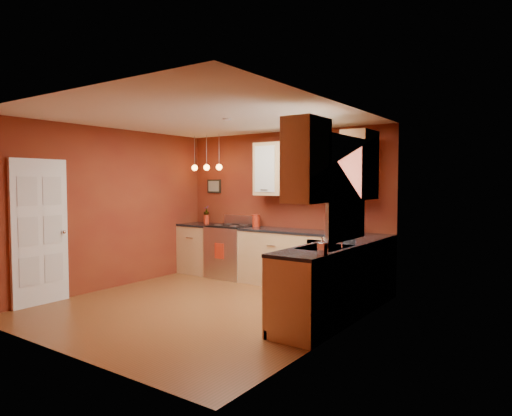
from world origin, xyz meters
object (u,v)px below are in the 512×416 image
Objects in this scene: gas_range at (231,251)px; red_canister at (256,220)px; coffee_maker at (348,226)px; soap_pump at (323,246)px; sink at (325,249)px.

gas_range is 0.75m from red_canister.
red_canister is 1.80m from coffee_maker.
coffee_maker reaches higher than gas_range.
red_canister is at bearing 14.49° from gas_range.
gas_range is 3.57m from soap_pump.
gas_range is 5.79× the size of soap_pump.
sink is 3.24× the size of red_canister.
red_canister is at bearing 137.85° from soap_pump.
soap_pump is (0.25, -0.55, 0.12)m from sink.
sink is 1.55m from coffee_maker.
coffee_maker is at bearing 103.49° from sink.
sink is 3.65× the size of soap_pump.
sink is at bearing -37.01° from red_canister.
sink reaches higher than coffee_maker.
soap_pump is at bearing -65.74° from sink.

